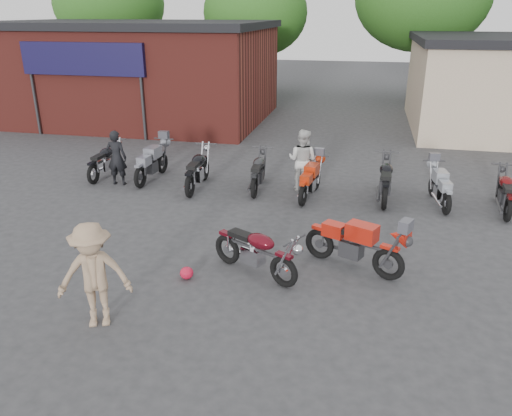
% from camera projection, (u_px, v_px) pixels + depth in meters
% --- Properties ---
extents(ground, '(90.00, 90.00, 0.00)m').
position_uv_depth(ground, '(263.00, 288.00, 9.04)').
color(ground, '#313133').
extents(brick_building, '(12.00, 8.00, 4.00)m').
position_uv_depth(brick_building, '(133.00, 74.00, 22.81)').
color(brick_building, maroon).
rests_on(brick_building, ground).
extents(tree_0, '(6.56, 6.56, 8.20)m').
position_uv_depth(tree_0, '(111.00, 21.00, 30.31)').
color(tree_0, '#255015').
rests_on(tree_0, ground).
extents(tree_1, '(5.92, 5.92, 7.40)m').
position_uv_depth(tree_1, '(256.00, 29.00, 28.65)').
color(tree_1, '#255015').
rests_on(tree_1, ground).
extents(tree_2, '(7.04, 7.04, 8.80)m').
position_uv_depth(tree_2, '(420.00, 16.00, 26.59)').
color(tree_2, '#255015').
rests_on(tree_2, ground).
extents(vintage_motorcycle, '(2.00, 1.47, 1.12)m').
position_uv_depth(vintage_motorcycle, '(256.00, 248.00, 9.28)').
color(vintage_motorcycle, '#4A0912').
rests_on(vintage_motorcycle, ground).
extents(sportbike, '(2.11, 1.43, 1.17)m').
position_uv_depth(sportbike, '(355.00, 242.00, 9.50)').
color(sportbike, red).
rests_on(sportbike, ground).
extents(helmet, '(0.32, 0.32, 0.23)m').
position_uv_depth(helmet, '(187.00, 273.00, 9.32)').
color(helmet, red).
rests_on(helmet, ground).
extents(person_dark, '(0.61, 0.43, 1.58)m').
position_uv_depth(person_dark, '(117.00, 158.00, 14.17)').
color(person_dark, black).
rests_on(person_dark, ground).
extents(person_light, '(0.98, 0.86, 1.71)m').
position_uv_depth(person_light, '(302.00, 160.00, 13.70)').
color(person_light, beige).
rests_on(person_light, ground).
extents(person_tan, '(1.29, 1.02, 1.75)m').
position_uv_depth(person_tan, '(94.00, 275.00, 7.70)').
color(person_tan, '#9E7F61').
rests_on(person_tan, ground).
extents(row_bike_0, '(0.65, 1.89, 1.09)m').
position_uv_depth(row_bike_0, '(105.00, 159.00, 14.93)').
color(row_bike_0, black).
rests_on(row_bike_0, ground).
extents(row_bike_1, '(0.75, 2.03, 1.16)m').
position_uv_depth(row_bike_1, '(152.00, 161.00, 14.63)').
color(row_bike_1, gray).
rests_on(row_bike_1, ground).
extents(row_bike_2, '(0.77, 2.08, 1.19)m').
position_uv_depth(row_bike_2, '(198.00, 168.00, 13.93)').
color(row_bike_2, black).
rests_on(row_bike_2, ground).
extents(row_bike_3, '(0.75, 1.96, 1.12)m').
position_uv_depth(row_bike_3, '(258.00, 170.00, 13.85)').
color(row_bike_3, black).
rests_on(row_bike_3, ground).
extents(row_bike_4, '(0.88, 1.90, 1.06)m').
position_uv_depth(row_bike_4, '(311.00, 178.00, 13.26)').
color(row_bike_4, red).
rests_on(row_bike_4, ground).
extents(row_bike_5, '(0.72, 2.07, 1.19)m').
position_uv_depth(row_bike_5, '(386.00, 178.00, 13.10)').
color(row_bike_5, black).
rests_on(row_bike_5, ground).
extents(row_bike_6, '(0.85, 1.89, 1.06)m').
position_uv_depth(row_bike_6, '(440.00, 185.00, 12.75)').
color(row_bike_6, '#91969F').
rests_on(row_bike_6, ground).
extents(row_bike_7, '(0.78, 1.94, 1.10)m').
position_uv_depth(row_bike_7, '(505.00, 190.00, 12.33)').
color(row_bike_7, '#550A0C').
rests_on(row_bike_7, ground).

